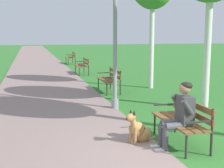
# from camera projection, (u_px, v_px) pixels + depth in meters

# --- Properties ---
(ground_plane) EXTENTS (120.00, 120.00, 0.00)m
(ground_plane) POSITION_uv_depth(u_px,v_px,m) (181.00, 159.00, 5.31)
(ground_plane) COLOR #33752D
(paved_path) EXTENTS (3.52, 60.00, 0.04)m
(paved_path) POSITION_uv_depth(u_px,v_px,m) (36.00, 58.00, 27.75)
(paved_path) COLOR gray
(paved_path) RESTS_ON ground
(park_bench_near) EXTENTS (0.55, 1.50, 0.85)m
(park_bench_near) POSITION_uv_depth(u_px,v_px,m) (183.00, 118.00, 5.99)
(park_bench_near) COLOR brown
(park_bench_near) RESTS_ON ground
(park_bench_mid) EXTENTS (0.55, 1.50, 0.85)m
(park_bench_mid) POSITION_uv_depth(u_px,v_px,m) (110.00, 78.00, 11.43)
(park_bench_mid) COLOR brown
(park_bench_mid) RESTS_ON ground
(park_bench_far) EXTENTS (0.55, 1.50, 0.85)m
(park_bench_far) POSITION_uv_depth(u_px,v_px,m) (83.00, 65.00, 16.52)
(park_bench_far) COLOR brown
(park_bench_far) RESTS_ON ground
(park_bench_furthest) EXTENTS (0.55, 1.50, 0.85)m
(park_bench_furthest) POSITION_uv_depth(u_px,v_px,m) (71.00, 57.00, 22.23)
(park_bench_furthest) COLOR brown
(park_bench_furthest) RESTS_ON ground
(person_seated_on_near_bench) EXTENTS (0.74, 0.49, 1.25)m
(person_seated_on_near_bench) POSITION_uv_depth(u_px,v_px,m) (179.00, 113.00, 5.68)
(person_seated_on_near_bench) COLOR #4C4C51
(person_seated_on_near_bench) RESTS_ON ground
(dog_shepherd) EXTENTS (0.77, 0.48, 0.71)m
(dog_shepherd) POSITION_uv_depth(u_px,v_px,m) (139.00, 131.00, 6.04)
(dog_shepherd) COLOR #B27F47
(dog_shepherd) RESTS_ON ground
(lamp_post_near) EXTENTS (0.24, 0.24, 4.28)m
(lamp_post_near) POSITION_uv_depth(u_px,v_px,m) (115.00, 30.00, 8.48)
(lamp_post_near) COLOR gray
(lamp_post_near) RESTS_ON ground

